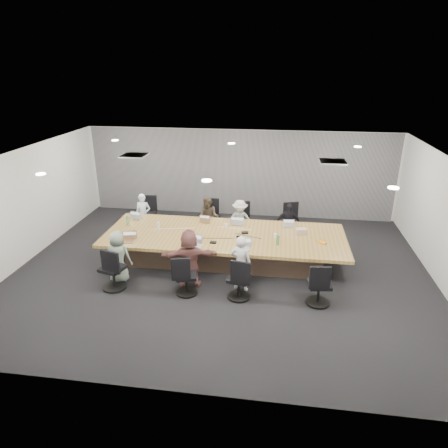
# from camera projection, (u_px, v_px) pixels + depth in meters

# --- Properties ---
(floor) EXTENTS (10.00, 8.00, 0.00)m
(floor) POSITION_uv_depth(u_px,v_px,m) (222.00, 269.00, 9.83)
(floor) COLOR black
(floor) RESTS_ON ground
(ceiling) EXTENTS (10.00, 8.00, 0.00)m
(ceiling) POSITION_uv_depth(u_px,v_px,m) (221.00, 157.00, 8.78)
(ceiling) COLOR white
(ceiling) RESTS_ON wall_back
(wall_back) EXTENTS (10.00, 0.00, 2.80)m
(wall_back) POSITION_uv_depth(u_px,v_px,m) (240.00, 173.00, 12.98)
(wall_back) COLOR silver
(wall_back) RESTS_ON ground
(wall_front) EXTENTS (10.00, 0.00, 2.80)m
(wall_front) POSITION_uv_depth(u_px,v_px,m) (180.00, 316.00, 5.63)
(wall_front) COLOR silver
(wall_front) RESTS_ON ground
(wall_left) EXTENTS (0.00, 8.00, 2.80)m
(wall_left) POSITION_uv_depth(u_px,v_px,m) (24.00, 206.00, 9.96)
(wall_left) COLOR silver
(wall_left) RESTS_ON ground
(curtain) EXTENTS (9.80, 0.04, 2.80)m
(curtain) POSITION_uv_depth(u_px,v_px,m) (239.00, 174.00, 12.90)
(curtain) COLOR gray
(curtain) RESTS_ON ground
(conference_table) EXTENTS (6.00, 2.20, 0.74)m
(conference_table) POSITION_uv_depth(u_px,v_px,m) (225.00, 246.00, 10.14)
(conference_table) COLOR brown
(conference_table) RESTS_ON ground
(chair_0) EXTENTS (0.62, 0.62, 0.85)m
(chair_0) POSITION_uv_depth(u_px,v_px,m) (147.00, 217.00, 12.03)
(chair_0) COLOR black
(chair_0) RESTS_ON ground
(chair_1) EXTENTS (0.61, 0.61, 0.85)m
(chair_1) POSITION_uv_depth(u_px,v_px,m) (211.00, 220.00, 11.77)
(chair_1) COLOR black
(chair_1) RESTS_ON ground
(chair_2) EXTENTS (0.59, 0.59, 0.75)m
(chair_2) POSITION_uv_depth(u_px,v_px,m) (241.00, 223.00, 11.68)
(chair_2) COLOR black
(chair_2) RESTS_ON ground
(chair_3) EXTENTS (0.70, 0.70, 0.83)m
(chair_3) POSITION_uv_depth(u_px,v_px,m) (288.00, 224.00, 11.48)
(chair_3) COLOR black
(chair_3) RESTS_ON ground
(chair_4) EXTENTS (0.70, 0.70, 0.84)m
(chair_4) POSITION_uv_depth(u_px,v_px,m) (113.00, 272.00, 8.87)
(chair_4) COLOR black
(chair_4) RESTS_ON ground
(chair_5) EXTENTS (0.61, 0.61, 0.74)m
(chair_5) POSITION_uv_depth(u_px,v_px,m) (186.00, 279.00, 8.67)
(chair_5) COLOR black
(chair_5) RESTS_ON ground
(chair_6) EXTENTS (0.62, 0.62, 0.77)m
(chair_6) POSITION_uv_depth(u_px,v_px,m) (239.00, 282.00, 8.51)
(chair_6) COLOR black
(chair_6) RESTS_ON ground
(chair_7) EXTENTS (0.59, 0.59, 0.78)m
(chair_7) POSITION_uv_depth(u_px,v_px,m) (319.00, 287.00, 8.29)
(chair_7) COLOR black
(chair_7) RESTS_ON ground
(person_0) EXTENTS (0.46, 0.31, 1.24)m
(person_0) POSITION_uv_depth(u_px,v_px,m) (143.00, 215.00, 11.63)
(person_0) COLOR silver
(person_0) RESTS_ON ground
(laptop_0) EXTENTS (0.34, 0.27, 0.02)m
(laptop_0) POSITION_uv_depth(u_px,v_px,m) (136.00, 217.00, 11.08)
(laptop_0) COLOR #B2B2B7
(laptop_0) RESTS_ON conference_table
(person_1) EXTENTS (0.67, 0.56, 1.25)m
(person_1) POSITION_uv_depth(u_px,v_px,m) (209.00, 218.00, 11.38)
(person_1) COLOR #40372B
(person_1) RESTS_ON ground
(laptop_1) EXTENTS (0.32, 0.25, 0.02)m
(laptop_1) POSITION_uv_depth(u_px,v_px,m) (205.00, 221.00, 10.83)
(laptop_1) COLOR #8C6647
(laptop_1) RESTS_ON conference_table
(person_2) EXTENTS (0.82, 0.53, 1.19)m
(person_2) POSITION_uv_depth(u_px,v_px,m) (240.00, 220.00, 11.27)
(person_2) COLOR #A2A7A3
(person_2) RESTS_ON ground
(laptop_2) EXTENTS (0.37, 0.26, 0.02)m
(laptop_2) POSITION_uv_depth(u_px,v_px,m) (238.00, 222.00, 10.71)
(laptop_2) COLOR #B2B2B7
(laptop_2) RESTS_ON conference_table
(person_3) EXTENTS (0.71, 0.36, 1.17)m
(person_3) POSITION_uv_depth(u_px,v_px,m) (288.00, 223.00, 11.10)
(person_3) COLOR black
(person_3) RESTS_ON ground
(laptop_3) EXTENTS (0.29, 0.20, 0.02)m
(laptop_3) POSITION_uv_depth(u_px,v_px,m) (289.00, 225.00, 10.53)
(laptop_3) COLOR #B2B2B7
(laptop_3) RESTS_ON conference_table
(person_4) EXTENTS (0.62, 0.42, 1.24)m
(person_4) POSITION_uv_depth(u_px,v_px,m) (118.00, 256.00, 9.11)
(person_4) COLOR gray
(person_4) RESTS_ON ground
(laptop_4) EXTENTS (0.38, 0.30, 0.02)m
(laptop_4) POSITION_uv_depth(u_px,v_px,m) (127.00, 241.00, 9.57)
(laptop_4) COLOR #8C6647
(laptop_4) RESTS_ON conference_table
(person_5) EXTENTS (1.33, 0.68, 1.37)m
(person_5) POSITION_uv_depth(u_px,v_px,m) (189.00, 259.00, 8.87)
(person_5) COLOR brown
(person_5) RESTS_ON ground
(laptop_5) EXTENTS (0.37, 0.27, 0.02)m
(laptop_5) POSITION_uv_depth(u_px,v_px,m) (194.00, 246.00, 9.35)
(laptop_5) COLOR #B2B2B7
(laptop_5) RESTS_ON conference_table
(person_6) EXTENTS (0.53, 0.40, 1.30)m
(person_6) POSITION_uv_depth(u_px,v_px,m) (241.00, 263.00, 8.73)
(person_6) COLOR silver
(person_6) RESTS_ON ground
(laptop_6) EXTENTS (0.33, 0.26, 0.02)m
(laptop_6) POSITION_uv_depth(u_px,v_px,m) (243.00, 249.00, 9.20)
(laptop_6) COLOR #B2B2B7
(laptop_6) RESTS_ON conference_table
(bottle_green_left) EXTENTS (0.09, 0.09, 0.25)m
(bottle_green_left) POSITION_uv_depth(u_px,v_px,m) (128.00, 220.00, 10.55)
(bottle_green_left) COLOR #4A824E
(bottle_green_left) RESTS_ON conference_table
(bottle_green_right) EXTENTS (0.09, 0.09, 0.25)m
(bottle_green_right) POSITION_uv_depth(u_px,v_px,m) (278.00, 240.00, 9.37)
(bottle_green_right) COLOR #4A824E
(bottle_green_right) RESTS_ON conference_table
(bottle_clear) EXTENTS (0.07, 0.07, 0.22)m
(bottle_clear) POSITION_uv_depth(u_px,v_px,m) (159.00, 226.00, 10.19)
(bottle_clear) COLOR silver
(bottle_clear) RESTS_ON conference_table
(cup_white_far) EXTENTS (0.10, 0.10, 0.09)m
(cup_white_far) POSITION_uv_depth(u_px,v_px,m) (226.00, 226.00, 10.40)
(cup_white_far) COLOR white
(cup_white_far) RESTS_ON conference_table
(cup_white_near) EXTENTS (0.08, 0.08, 0.09)m
(cup_white_near) POSITION_uv_depth(u_px,v_px,m) (275.00, 235.00, 9.82)
(cup_white_near) COLOR white
(cup_white_near) RESTS_ON conference_table
(mug_brown) EXTENTS (0.09, 0.09, 0.10)m
(mug_brown) POSITION_uv_depth(u_px,v_px,m) (117.00, 233.00, 9.94)
(mug_brown) COLOR brown
(mug_brown) RESTS_ON conference_table
(mic_left) EXTENTS (0.16, 0.11, 0.03)m
(mic_left) POSITION_uv_depth(u_px,v_px,m) (213.00, 242.00, 9.50)
(mic_left) COLOR black
(mic_left) RESTS_ON conference_table
(mic_right) EXTENTS (0.19, 0.14, 0.03)m
(mic_right) POSITION_uv_depth(u_px,v_px,m) (245.00, 233.00, 10.05)
(mic_right) COLOR black
(mic_right) RESTS_ON conference_table
(stapler) EXTENTS (0.17, 0.08, 0.06)m
(stapler) POSITION_uv_depth(u_px,v_px,m) (240.00, 237.00, 9.75)
(stapler) COLOR black
(stapler) RESTS_ON conference_table
(canvas_bag) EXTENTS (0.31, 0.23, 0.15)m
(canvas_bag) POSITION_uv_depth(u_px,v_px,m) (301.00, 231.00, 9.98)
(canvas_bag) COLOR tan
(canvas_bag) RESTS_ON conference_table
(snack_packet) EXTENTS (0.21, 0.18, 0.04)m
(snack_packet) POSITION_uv_depth(u_px,v_px,m) (322.00, 243.00, 9.48)
(snack_packet) COLOR orange
(snack_packet) RESTS_ON conference_table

